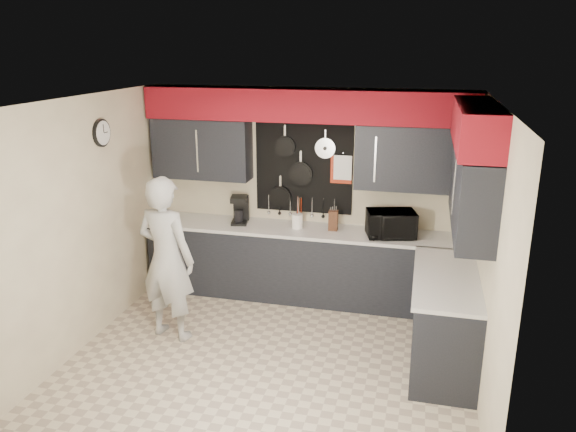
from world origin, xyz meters
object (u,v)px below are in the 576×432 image
(microwave, at_px, (391,224))
(person, at_px, (167,259))
(coffee_maker, at_px, (240,209))
(knife_block, at_px, (333,220))
(utensil_crock, at_px, (297,221))

(microwave, height_order, person, person)
(microwave, xyz_separation_m, coffee_maker, (-1.88, 0.07, 0.03))
(knife_block, relative_size, person, 0.13)
(microwave, height_order, coffee_maker, coffee_maker)
(microwave, distance_m, person, 2.59)
(utensil_crock, bearing_deg, coffee_maker, 178.09)
(utensil_crock, xyz_separation_m, person, (-1.13, -1.30, -0.10))
(microwave, relative_size, knife_block, 2.28)
(microwave, xyz_separation_m, knife_block, (-0.69, 0.07, -0.03))
(microwave, distance_m, knife_block, 0.70)
(person, bearing_deg, coffee_maker, -94.54)
(knife_block, bearing_deg, person, -142.20)
(microwave, height_order, knife_block, microwave)
(knife_block, bearing_deg, coffee_maker, 177.57)
(coffee_maker, xyz_separation_m, person, (-0.38, -1.33, -0.20))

